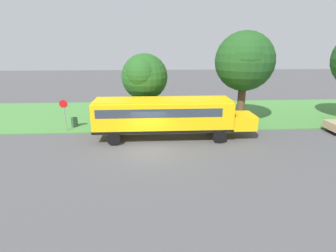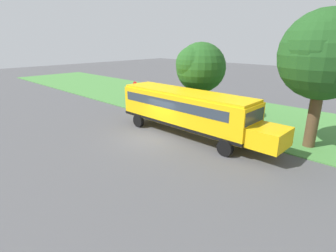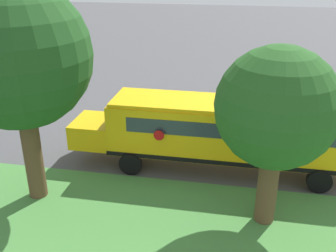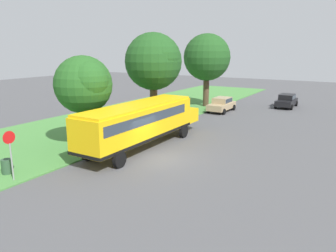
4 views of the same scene
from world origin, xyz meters
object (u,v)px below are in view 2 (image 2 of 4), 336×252
object	(u,v)px
oak_tree_beside_bus	(199,67)
oak_tree_roadside_mid	(323,54)
trash_bin	(147,103)
school_bus	(188,109)
stop_sign	(135,92)

from	to	relation	value
oak_tree_beside_bus	oak_tree_roadside_mid	world-z (taller)	oak_tree_roadside_mid
oak_tree_roadside_mid	trash_bin	xyz separation A→B (m)	(0.10, -15.10, -5.32)
school_bus	trash_bin	world-z (taller)	school_bus
oak_tree_beside_bus	stop_sign	xyz separation A→B (m)	(1.24, -6.69, -2.70)
stop_sign	trash_bin	distance (m)	1.77
school_bus	stop_sign	size ratio (longest dim) A/B	4.53
stop_sign	trash_bin	xyz separation A→B (m)	(-1.15, 0.39, -1.29)
oak_tree_roadside_mid	stop_sign	bearing A→B (deg)	-85.37
oak_tree_roadside_mid	trash_bin	size ratio (longest dim) A/B	9.23
trash_bin	school_bus	bearing A→B (deg)	67.55
oak_tree_beside_bus	stop_sign	bearing A→B (deg)	-79.52
school_bus	trash_bin	distance (m)	8.87
school_bus	oak_tree_roadside_mid	world-z (taller)	oak_tree_roadside_mid
oak_tree_beside_bus	oak_tree_roadside_mid	size ratio (longest dim) A/B	0.77
oak_tree_beside_bus	trash_bin	xyz separation A→B (m)	(0.09, -6.30, -3.99)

